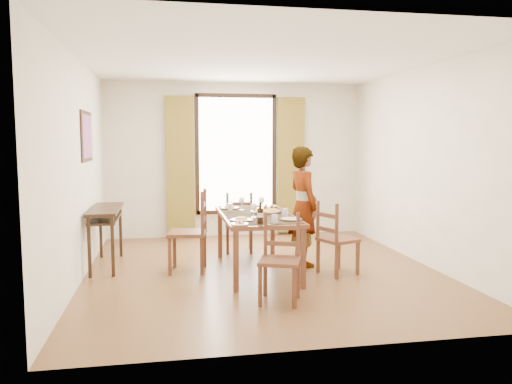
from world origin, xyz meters
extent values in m
plane|color=#482E16|center=(0.00, 0.00, 0.00)|extent=(5.00, 5.00, 0.00)
cube|color=white|center=(0.00, 2.50, 1.35)|extent=(4.50, 0.10, 2.70)
cube|color=white|center=(0.00, -2.50, 1.35)|extent=(4.50, 0.10, 2.70)
cube|color=white|center=(-2.25, 0.00, 1.35)|extent=(0.10, 5.00, 2.70)
cube|color=white|center=(2.25, 0.00, 1.35)|extent=(0.10, 5.00, 2.70)
cube|color=white|center=(0.00, 0.00, 2.72)|extent=(4.50, 5.00, 0.04)
cube|color=white|center=(0.00, 2.47, 1.45)|extent=(1.30, 0.04, 2.00)
cube|color=olive|center=(-0.98, 2.41, 1.25)|extent=(0.48, 0.10, 2.40)
cube|color=olive|center=(0.98, 2.41, 1.25)|extent=(0.48, 0.10, 2.40)
cube|color=black|center=(-2.24, 0.60, 1.75)|extent=(0.02, 0.86, 0.66)
cube|color=#E24A2A|center=(-2.23, 0.60, 1.75)|extent=(0.01, 0.76, 0.56)
cube|color=black|center=(-2.03, 0.60, 0.78)|extent=(0.38, 1.20, 0.04)
cube|color=black|center=(-2.03, 0.60, 0.66)|extent=(0.34, 1.10, 0.03)
cube|color=black|center=(-2.17, 0.05, 0.38)|extent=(0.04, 0.04, 0.76)
cube|color=black|center=(-2.17, 1.15, 0.38)|extent=(0.04, 0.04, 0.76)
cube|color=black|center=(-1.89, 0.05, 0.38)|extent=(0.04, 0.04, 0.76)
cube|color=black|center=(-1.89, 1.15, 0.38)|extent=(0.04, 0.04, 0.76)
cube|color=brown|center=(-0.08, -0.01, 0.72)|extent=(0.90, 1.80, 0.05)
cube|color=black|center=(-0.08, -0.01, 0.75)|extent=(0.83, 1.65, 0.01)
cube|color=brown|center=(-0.47, -0.85, 0.35)|extent=(0.06, 0.06, 0.70)
cube|color=brown|center=(-0.47, 0.83, 0.35)|extent=(0.06, 0.06, 0.70)
cube|color=brown|center=(0.31, -0.85, 0.35)|extent=(0.06, 0.06, 0.70)
cube|color=brown|center=(0.31, 0.83, 0.35)|extent=(0.06, 0.06, 0.70)
cube|color=brown|center=(-0.96, 0.15, 0.50)|extent=(0.54, 0.54, 0.04)
cube|color=brown|center=(-1.13, 0.38, 0.25)|extent=(0.04, 0.04, 0.50)
cube|color=brown|center=(-0.73, 0.31, 0.25)|extent=(0.04, 0.04, 0.50)
cube|color=brown|center=(-1.19, -0.02, 0.25)|extent=(0.04, 0.04, 0.50)
cube|color=brown|center=(-0.79, -0.09, 0.25)|extent=(0.04, 0.04, 0.50)
cube|color=brown|center=(-0.72, 0.31, 0.78)|extent=(0.04, 0.04, 0.56)
cube|color=brown|center=(-0.78, -0.09, 0.78)|extent=(0.04, 0.04, 0.56)
cube|color=brown|center=(-0.75, 0.11, 0.67)|extent=(0.09, 0.40, 0.06)
cube|color=brown|center=(-0.75, 0.11, 0.87)|extent=(0.09, 0.40, 0.06)
cube|color=brown|center=(-0.14, 1.16, 0.44)|extent=(0.46, 0.46, 0.04)
cube|color=brown|center=(0.06, 1.31, 0.22)|extent=(0.04, 0.04, 0.44)
cube|color=brown|center=(0.02, 0.97, 0.22)|extent=(0.04, 0.04, 0.44)
cube|color=brown|center=(-0.29, 1.36, 0.22)|extent=(0.04, 0.04, 0.44)
cube|color=brown|center=(-0.33, 1.01, 0.22)|extent=(0.04, 0.04, 0.44)
cube|color=brown|center=(0.01, 0.96, 0.68)|extent=(0.04, 0.04, 0.49)
cube|color=brown|center=(-0.33, 1.00, 0.68)|extent=(0.04, 0.04, 0.49)
cube|color=brown|center=(-0.16, 0.98, 0.59)|extent=(0.35, 0.07, 0.05)
cube|color=brown|center=(-0.16, 0.98, 0.76)|extent=(0.35, 0.07, 0.05)
cube|color=brown|center=(-0.06, -1.28, 0.44)|extent=(0.53, 0.53, 0.04)
cube|color=brown|center=(-0.29, -1.39, 0.22)|extent=(0.04, 0.04, 0.44)
cube|color=brown|center=(-0.17, -1.06, 0.22)|extent=(0.04, 0.04, 0.44)
cube|color=brown|center=(0.04, -1.51, 0.22)|extent=(0.04, 0.04, 0.44)
cube|color=brown|center=(0.16, -1.17, 0.22)|extent=(0.04, 0.04, 0.44)
cube|color=brown|center=(-0.17, -1.05, 0.69)|extent=(0.04, 0.04, 0.49)
cube|color=brown|center=(0.16, -1.17, 0.69)|extent=(0.04, 0.04, 0.49)
cube|color=brown|center=(0.00, -1.11, 0.59)|extent=(0.34, 0.14, 0.05)
cube|color=brown|center=(0.00, -1.11, 0.77)|extent=(0.34, 0.14, 0.05)
cube|color=brown|center=(0.92, -0.32, 0.44)|extent=(0.54, 0.54, 0.04)
cube|color=brown|center=(1.15, -0.41, 0.22)|extent=(0.04, 0.04, 0.44)
cube|color=brown|center=(0.82, -0.55, 0.22)|extent=(0.04, 0.04, 0.44)
cube|color=brown|center=(1.01, -0.08, 0.22)|extent=(0.04, 0.04, 0.44)
cube|color=brown|center=(0.69, -0.22, 0.22)|extent=(0.04, 0.04, 0.44)
cube|color=brown|center=(0.82, -0.55, 0.69)|extent=(0.04, 0.04, 0.49)
cube|color=brown|center=(0.68, -0.22, 0.69)|extent=(0.04, 0.04, 0.49)
cube|color=brown|center=(0.75, -0.39, 0.59)|extent=(0.16, 0.34, 0.05)
cube|color=brown|center=(0.75, -0.39, 0.77)|extent=(0.16, 0.34, 0.05)
imported|color=gray|center=(0.61, 0.21, 0.81)|extent=(0.73, 0.61, 1.62)
cylinder|color=silver|center=(0.23, -0.29, 0.81)|extent=(0.07, 0.07, 0.10)
cylinder|color=silver|center=(-0.38, 0.32, 0.81)|extent=(0.07, 0.07, 0.10)
cylinder|color=silver|center=(0.00, -0.76, 0.81)|extent=(0.07, 0.07, 0.10)
camera|label=1|loc=(-1.21, -6.27, 1.71)|focal=35.00mm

